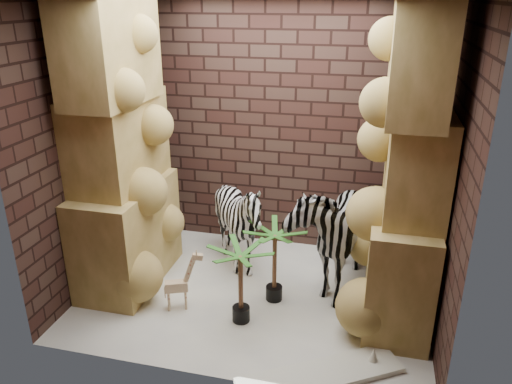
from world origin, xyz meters
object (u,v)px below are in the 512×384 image
(palm_back, at_px, (241,285))
(surfboard, at_px, (321,375))
(giraffe_toy, at_px, (176,280))
(palm_front, at_px, (275,264))
(zebra_right, at_px, (332,219))
(zebra_left, at_px, (239,227))

(palm_back, height_order, surfboard, palm_back)
(giraffe_toy, relative_size, palm_front, 0.78)
(giraffe_toy, relative_size, surfboard, 0.47)
(palm_front, bearing_deg, zebra_right, 44.65)
(palm_back, distance_m, surfboard, 1.10)
(palm_front, bearing_deg, palm_back, -118.86)
(zebra_right, distance_m, surfboard, 1.69)
(zebra_left, bearing_deg, giraffe_toy, -104.87)
(palm_front, height_order, surfboard, palm_front)
(zebra_left, relative_size, giraffe_toy, 1.77)
(palm_front, relative_size, surfboard, 0.60)
(zebra_right, relative_size, palm_front, 1.78)
(zebra_left, distance_m, surfboard, 1.97)
(zebra_right, relative_size, surfboard, 1.07)
(giraffe_toy, distance_m, surfboard, 1.67)
(zebra_right, bearing_deg, zebra_left, -174.68)
(giraffe_toy, bearing_deg, palm_back, -25.76)
(zebra_left, xyz_separation_m, giraffe_toy, (-0.40, -0.91, -0.20))
(palm_back, bearing_deg, zebra_right, 51.36)
(giraffe_toy, height_order, surfboard, giraffe_toy)
(palm_front, bearing_deg, zebra_left, 134.67)
(giraffe_toy, distance_m, palm_back, 0.68)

